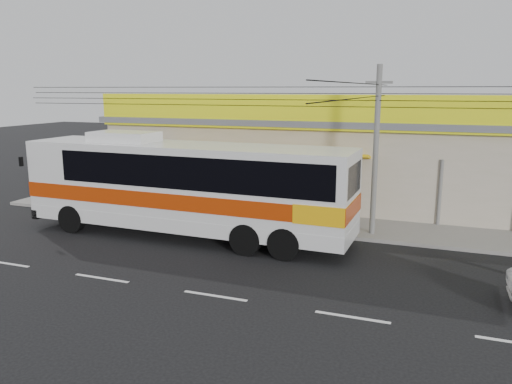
{
  "coord_description": "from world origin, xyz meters",
  "views": [
    {
      "loc": [
        5.87,
        -14.91,
        5.95
      ],
      "look_at": [
        -0.4,
        2.0,
        2.21
      ],
      "focal_mm": 35.0,
      "sensor_mm": 36.0,
      "label": 1
    }
  ],
  "objects_px": {
    "coach_bus": "(190,183)",
    "motorbike_dark": "(97,192)",
    "utility_pole": "(378,96)",
    "motorbike_red": "(196,199)"
  },
  "relations": [
    {
      "from": "coach_bus",
      "to": "motorbike_dark",
      "type": "distance_m",
      "value": 7.95
    },
    {
      "from": "motorbike_red",
      "to": "utility_pole",
      "type": "relative_size",
      "value": 0.06
    },
    {
      "from": "motorbike_red",
      "to": "motorbike_dark",
      "type": "distance_m",
      "value": 5.48
    },
    {
      "from": "coach_bus",
      "to": "motorbike_red",
      "type": "bearing_deg",
      "value": 115.73
    },
    {
      "from": "coach_bus",
      "to": "motorbike_dark",
      "type": "height_order",
      "value": "coach_bus"
    },
    {
      "from": "motorbike_red",
      "to": "motorbike_dark",
      "type": "relative_size",
      "value": 1.06
    },
    {
      "from": "coach_bus",
      "to": "motorbike_dark",
      "type": "xyz_separation_m",
      "value": [
        -7.12,
        3.2,
        -1.51
      ]
    },
    {
      "from": "motorbike_red",
      "to": "motorbike_dark",
      "type": "height_order",
      "value": "motorbike_dark"
    },
    {
      "from": "motorbike_dark",
      "to": "coach_bus",
      "type": "bearing_deg",
      "value": -119.36
    },
    {
      "from": "coach_bus",
      "to": "utility_pole",
      "type": "distance_m",
      "value": 8.16
    }
  ]
}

